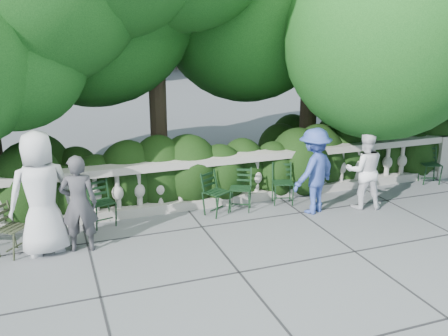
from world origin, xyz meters
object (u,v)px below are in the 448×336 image
object	(u,v)px
chair_f	(431,185)
person_businessman	(41,194)
chair_weathered	(23,256)
person_casual_man	(364,170)
chair_b	(107,228)
person_woman_grey	(79,204)
person_older_blue	(314,171)
chair_e	(283,206)
chair_d	(222,216)
chair_c	(240,213)

from	to	relation	value
chair_f	person_businessman	size ratio (longest dim) A/B	0.42
chair_weathered	person_casual_man	bearing A→B (deg)	-48.61
chair_b	chair_f	distance (m)	7.20
person_woman_grey	person_older_blue	size ratio (longest dim) A/B	0.96
chair_e	person_woman_grey	size ratio (longest dim) A/B	0.53
chair_d	person_casual_man	size ratio (longest dim) A/B	0.55
chair_f	person_casual_man	xyz separation A→B (m)	(-2.31, -0.64, 0.76)
chair_e	person_older_blue	distance (m)	1.02
chair_e	chair_d	bearing A→B (deg)	-159.17
chair_f	person_woman_grey	distance (m)	7.76
chair_weathered	chair_e	bearing A→B (deg)	-41.78
chair_b	chair_e	size ratio (longest dim) A/B	1.00
chair_b	chair_d	xyz separation A→B (m)	(2.14, -0.17, 0.00)
chair_d	person_casual_man	distance (m)	2.90
chair_d	chair_e	xyz separation A→B (m)	(1.33, 0.08, 0.00)
chair_f	person_woman_grey	bearing A→B (deg)	-156.45
person_businessman	person_older_blue	size ratio (longest dim) A/B	1.20
chair_b	person_woman_grey	world-z (taller)	person_woman_grey
chair_e	chair_f	xyz separation A→B (m)	(3.74, 0.05, 0.00)
chair_b	person_casual_man	xyz separation A→B (m)	(4.89, -0.68, 0.76)
chair_f	person_businessman	distance (m)	8.30
person_older_blue	chair_b	bearing A→B (deg)	-32.22
person_businessman	person_casual_man	distance (m)	5.92
chair_c	person_woman_grey	size ratio (longest dim) A/B	0.53
person_businessman	person_casual_man	world-z (taller)	person_businessman
person_businessman	chair_c	bearing A→B (deg)	177.01
chair_d	person_woman_grey	distance (m)	2.79
person_businessman	person_casual_man	size ratio (longest dim) A/B	1.30
person_woman_grey	chair_d	bearing A→B (deg)	-158.72
chair_f	person_older_blue	bearing A→B (deg)	-153.02
person_casual_man	person_woman_grey	bearing A→B (deg)	18.89
chair_weathered	person_businessman	xyz separation A→B (m)	(0.37, 0.00, 0.99)
person_casual_man	chair_c	bearing A→B (deg)	4.90
chair_weathered	person_older_blue	xyz separation A→B (m)	(5.25, 0.09, 0.82)
chair_c	person_casual_man	distance (m)	2.56
chair_e	person_older_blue	bearing A→B (deg)	-32.68
chair_c	chair_f	size ratio (longest dim) A/B	1.00
chair_weathered	person_businessman	distance (m)	1.06
chair_b	chair_f	size ratio (longest dim) A/B	1.00
chair_c	person_older_blue	world-z (taller)	person_older_blue
chair_weathered	person_woman_grey	distance (m)	1.21
chair_b	chair_e	xyz separation A→B (m)	(3.47, -0.09, 0.00)
chair_d	chair_b	bearing A→B (deg)	146.00
chair_f	person_older_blue	world-z (taller)	person_older_blue
person_woman_grey	person_older_blue	xyz separation A→B (m)	(4.33, 0.20, 0.03)
chair_e	person_businessman	xyz separation A→B (m)	(-4.49, -0.55, 0.99)
chair_d	person_older_blue	xyz separation A→B (m)	(1.72, -0.38, 0.82)
chair_f	person_older_blue	xyz separation A→B (m)	(-3.35, -0.51, 0.82)
chair_d	person_woman_grey	size ratio (longest dim) A/B	0.53
person_woman_grey	person_casual_man	distance (m)	5.37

